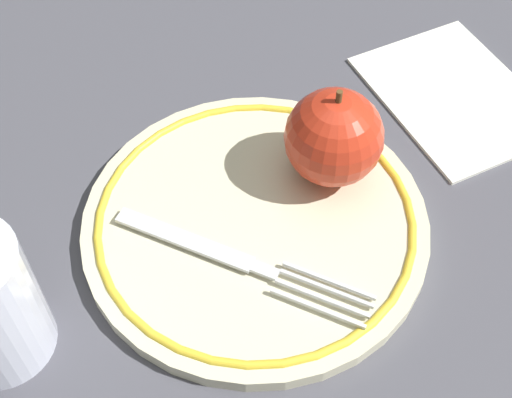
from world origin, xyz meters
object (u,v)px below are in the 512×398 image
at_px(apple_red_whole, 336,139).
at_px(fork, 232,258).
at_px(napkin_folded, 456,94).
at_px(plate, 256,222).

relative_size(apple_red_whole, fork, 0.44).
bearing_deg(napkin_folded, fork, 90.87).
relative_size(apple_red_whole, napkin_folded, 0.51).
height_order(plate, napkin_folded, plate).
distance_m(fork, napkin_folded, 0.25).
relative_size(fork, napkin_folded, 1.16).
bearing_deg(fork, apple_red_whole, 71.61).
xyz_separation_m(plate, apple_red_whole, (-0.01, -0.07, 0.04)).
xyz_separation_m(plate, fork, (-0.02, 0.04, 0.01)).
xyz_separation_m(apple_red_whole, napkin_folded, (-0.01, -0.14, -0.05)).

